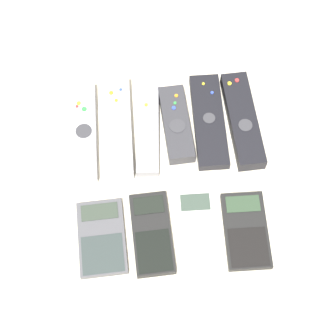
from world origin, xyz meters
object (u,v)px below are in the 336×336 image
(calculator_1, at_px, (152,234))
(calculator_2, at_px, (197,229))
(remote_0, at_px, (84,132))
(remote_1, at_px, (116,127))
(remote_4, at_px, (209,121))
(calculator_3, at_px, (246,230))
(calculator_0, at_px, (102,238))
(remote_5, at_px, (242,120))
(remote_2, at_px, (148,130))
(remote_3, at_px, (176,124))

(calculator_1, bearing_deg, calculator_2, -1.00)
(remote_0, relative_size, remote_1, 1.00)
(remote_4, bearing_deg, calculator_3, -79.67)
(calculator_0, bearing_deg, remote_5, 35.12)
(remote_2, bearing_deg, remote_5, 5.04)
(remote_0, height_order, remote_3, remote_3)
(remote_0, relative_size, calculator_0, 1.48)
(remote_0, bearing_deg, remote_5, 0.23)
(remote_2, relative_size, calculator_2, 1.34)
(remote_5, distance_m, calculator_1, 0.27)
(remote_0, height_order, calculator_3, remote_0)
(remote_5, bearing_deg, calculator_1, -134.40)
(remote_0, height_order, calculator_2, remote_0)
(remote_0, xyz_separation_m, calculator_2, (0.19, -0.20, -0.00))
(remote_1, height_order, calculator_1, remote_1)
(remote_0, height_order, calculator_0, remote_0)
(remote_3, relative_size, calculator_0, 1.16)
(remote_2, height_order, calculator_2, remote_2)
(remote_5, bearing_deg, calculator_3, -99.10)
(remote_0, relative_size, remote_4, 1.03)
(remote_1, height_order, calculator_0, remote_1)
(remote_1, bearing_deg, calculator_1, -75.72)
(remote_4, bearing_deg, calculator_2, -101.25)
(remote_4, bearing_deg, remote_5, -5.14)
(remote_0, distance_m, remote_3, 0.17)
(remote_1, distance_m, remote_2, 0.06)
(remote_5, xyz_separation_m, calculator_1, (-0.18, -0.21, -0.01))
(remote_4, bearing_deg, remote_1, -178.83)
(remote_1, bearing_deg, calculator_2, -57.61)
(calculator_0, height_order, calculator_3, calculator_3)
(remote_1, bearing_deg, remote_2, -6.33)
(remote_3, relative_size, calculator_2, 1.13)
(remote_3, height_order, calculator_3, remote_3)
(calculator_3, bearing_deg, calculator_1, 178.47)
(calculator_2, bearing_deg, remote_4, 79.39)
(remote_3, bearing_deg, calculator_0, -128.14)
(remote_4, distance_m, calculator_2, 0.21)
(remote_0, height_order, calculator_1, remote_0)
(remote_3, relative_size, calculator_3, 1.15)
(remote_5, bearing_deg, remote_1, 176.34)
(remote_1, distance_m, calculator_3, 0.30)
(remote_1, distance_m, calculator_2, 0.24)
(remote_0, relative_size, calculator_2, 1.44)
(remote_4, height_order, calculator_3, remote_4)
(remote_1, height_order, remote_5, same)
(remote_3, height_order, calculator_1, remote_3)
(calculator_1, bearing_deg, calculator_3, -4.97)
(remote_0, distance_m, calculator_2, 0.27)
(remote_3, bearing_deg, remote_0, 177.46)
(remote_4, relative_size, calculator_1, 1.32)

